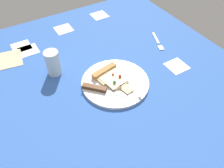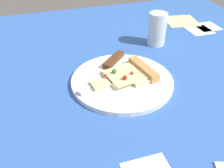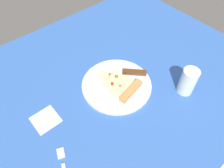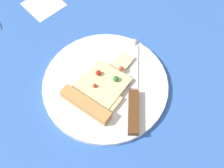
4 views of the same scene
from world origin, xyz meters
TOP-DOWN VIEW (x-y plane):
  - ground_plane at (-0.00, -0.06)cm, footprint 122.83×122.83cm
  - plate at (-3.21, 6.10)cm, footprint 28.31×28.31cm
  - pizza_slice at (-2.70, 3.58)cm, footprint 12.84×18.60cm
  - knife at (3.04, 8.83)cm, footprint 18.30×18.61cm
  - drinking_glass at (16.05, -13.23)cm, footprint 6.24×6.24cm
  - fork at (-37.27, -7.96)cm, footprint 7.17×14.93cm

SIDE VIEW (x-z plane):
  - ground_plane at x=0.00cm, z-range -3.00..0.00cm
  - fork at x=-37.27cm, z-range 0.00..0.80cm
  - plate at x=-3.21cm, z-range 0.00..1.27cm
  - knife at x=3.04cm, z-range 0.65..3.10cm
  - pizza_slice at x=-2.70cm, z-range 0.76..3.36cm
  - drinking_glass at x=16.05cm, z-range 0.00..11.27cm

